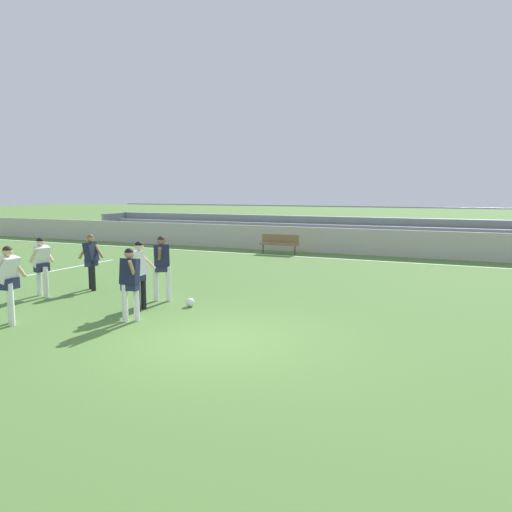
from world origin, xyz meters
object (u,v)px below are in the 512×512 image
at_px(player_white_on_ball, 41,262).
at_px(player_dark_deep_cover, 91,257).
at_px(player_white_wide_left, 140,269).
at_px(soccer_ball, 190,302).
at_px(bench_near_bin, 279,242).
at_px(bleacher_stand, 323,231).
at_px(player_dark_wide_right, 162,262).
at_px(player_white_overlapping, 9,278).
at_px(player_dark_pressing_high, 130,278).

distance_m(player_white_on_ball, player_dark_deep_cover, 1.38).
bearing_deg(player_dark_deep_cover, player_white_wide_left, -26.97).
bearing_deg(soccer_ball, bench_near_bin, 99.97).
xyz_separation_m(bleacher_stand, player_dark_deep_cover, (-2.96, -13.16, 0.09)).
bearing_deg(player_dark_wide_right, soccer_ball, -14.70).
bearing_deg(player_dark_wide_right, bleacher_stand, 89.06).
bearing_deg(player_white_wide_left, player_white_on_ball, 176.80).
xyz_separation_m(player_white_wide_left, player_dark_deep_cover, (-2.84, 1.44, -0.03)).
relative_size(player_white_on_ball, player_white_overlapping, 0.95).
distance_m(bench_near_bin, player_white_wide_left, 11.49).
bearing_deg(player_dark_deep_cover, player_white_on_ball, -115.06).
height_order(bench_near_bin, soccer_ball, bench_near_bin).
relative_size(player_white_overlapping, player_dark_deep_cover, 1.05).
distance_m(bleacher_stand, player_white_on_ball, 14.84).
xyz_separation_m(bleacher_stand, player_white_overlapping, (-1.85, -16.81, 0.15)).
bearing_deg(soccer_ball, player_white_overlapping, -131.34).
bearing_deg(player_white_wide_left, soccer_ball, 41.11).
distance_m(bleacher_stand, player_white_wide_left, 14.61).
xyz_separation_m(bleacher_stand, soccer_ball, (0.78, -13.82, -0.76)).
height_order(player_dark_pressing_high, player_white_overlapping, player_white_overlapping).
bearing_deg(soccer_ball, player_white_wide_left, -138.89).
height_order(bench_near_bin, player_white_overlapping, player_white_overlapping).
relative_size(player_white_overlapping, soccer_ball, 7.72).
relative_size(player_dark_wide_right, player_white_on_ball, 1.06).
distance_m(player_white_on_ball, soccer_ball, 4.45).
xyz_separation_m(player_white_on_ball, player_dark_pressing_high, (3.88, -1.12, 0.01)).
distance_m(player_white_on_ball, player_dark_pressing_high, 4.04).
xyz_separation_m(bleacher_stand, player_white_wide_left, (-0.12, -14.61, 0.12)).
distance_m(player_dark_pressing_high, player_white_overlapping, 2.53).
bearing_deg(player_dark_deep_cover, player_dark_pressing_high, -35.84).
bearing_deg(player_dark_pressing_high, player_white_on_ball, 163.84).
distance_m(bench_near_bin, player_dark_pressing_high, 12.46).
height_order(player_dark_wide_right, soccer_ball, player_dark_wide_right).
bearing_deg(player_white_wide_left, player_dark_pressing_high, -64.13).
xyz_separation_m(player_white_wide_left, player_dark_pressing_high, (0.45, -0.93, -0.03)).
bearing_deg(soccer_ball, player_dark_wide_right, 165.30).
height_order(bleacher_stand, player_dark_pressing_high, bleacher_stand).
xyz_separation_m(player_dark_deep_cover, soccer_ball, (3.74, -0.66, -0.85)).
height_order(player_white_on_ball, player_dark_deep_cover, player_dark_deep_cover).
xyz_separation_m(player_dark_wide_right, player_white_on_ball, (-3.32, -0.86, -0.07)).
relative_size(bench_near_bin, player_white_overlapping, 1.06).
height_order(player_dark_pressing_high, soccer_ball, player_dark_pressing_high).
distance_m(player_dark_wide_right, player_dark_pressing_high, 2.06).
xyz_separation_m(player_dark_pressing_high, player_white_overlapping, (-2.18, -1.27, 0.05)).
bearing_deg(player_white_overlapping, soccer_ball, 48.66).
bearing_deg(player_dark_deep_cover, bench_near_bin, 79.42).
bearing_deg(player_white_wide_left, player_dark_deep_cover, 153.03).
distance_m(bleacher_stand, player_dark_deep_cover, 13.49).
distance_m(player_white_on_ball, player_white_overlapping, 2.93).
relative_size(player_white_wide_left, player_dark_deep_cover, 1.03).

